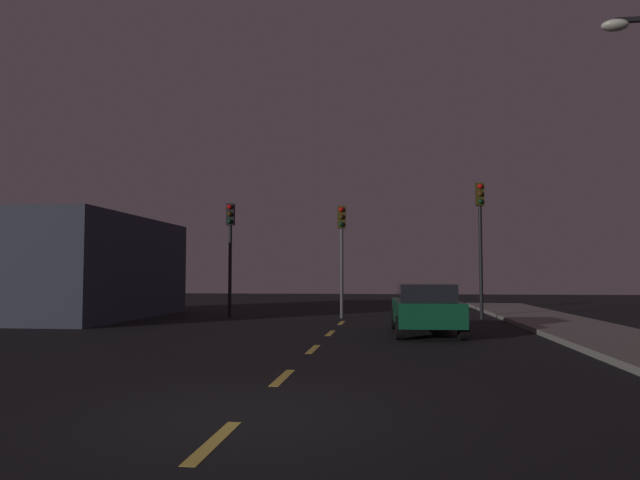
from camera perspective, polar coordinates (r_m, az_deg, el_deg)
ground_plane at (r=14.37m, az=-0.34°, el=-10.33°), size 80.00×80.00×0.00m
lane_stripe_nearest at (r=6.45m, az=-10.32°, el=-18.79°), size 0.16×1.60×0.01m
lane_stripe_second at (r=10.06m, az=-3.67°, el=-13.26°), size 0.16×1.60×0.01m
lane_stripe_third at (r=13.78m, az=-0.67°, el=-10.61°), size 0.16×1.60×0.01m
lane_stripe_fourth at (r=17.53m, az=1.02°, el=-9.08°), size 0.16×1.60×0.01m
lane_stripe_fifth at (r=21.29m, az=2.11°, el=-8.08°), size 0.16×1.60×0.01m
traffic_signal_left at (r=24.42m, az=-8.77°, el=0.29°), size 0.32×0.38×4.69m
traffic_signal_center at (r=23.57m, az=2.13°, el=0.11°), size 0.32×0.38×4.52m
traffic_signal_right at (r=23.78m, az=15.40°, el=1.50°), size 0.32×0.38×5.36m
car_stopped_ahead at (r=17.47m, az=10.28°, el=-6.57°), size 2.04×4.39×1.46m
storefront_left at (r=25.67m, az=-22.60°, el=-2.53°), size 5.71×9.36×4.04m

